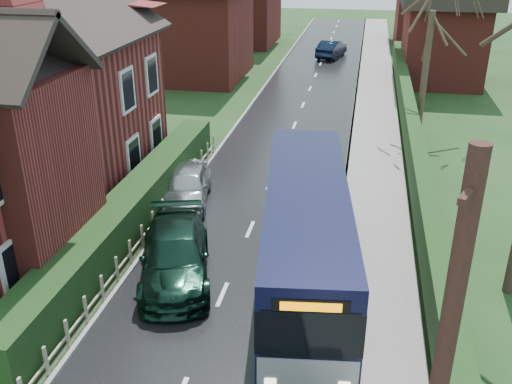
% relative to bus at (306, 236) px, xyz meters
% --- Properties ---
extents(ground, '(140.00, 140.00, 0.00)m').
position_rel_bus_xyz_m(ground, '(-2.20, -3.19, -1.50)').
color(ground, '#26461E').
rests_on(ground, ground).
extents(road, '(6.00, 100.00, 0.02)m').
position_rel_bus_xyz_m(road, '(-2.20, 6.81, -1.49)').
color(road, black).
rests_on(road, ground).
extents(pavement, '(2.50, 100.00, 0.14)m').
position_rel_bus_xyz_m(pavement, '(2.05, 6.81, -1.43)').
color(pavement, slate).
rests_on(pavement, ground).
extents(kerb_right, '(0.12, 100.00, 0.14)m').
position_rel_bus_xyz_m(kerb_right, '(0.85, 6.81, -1.43)').
color(kerb_right, gray).
rests_on(kerb_right, ground).
extents(kerb_left, '(0.12, 100.00, 0.10)m').
position_rel_bus_xyz_m(kerb_left, '(-5.25, 6.81, -1.45)').
color(kerb_left, gray).
rests_on(kerb_left, ground).
extents(front_hedge, '(1.20, 16.00, 1.60)m').
position_rel_bus_xyz_m(front_hedge, '(-6.10, 1.81, -0.70)').
color(front_hedge, '#183213').
rests_on(front_hedge, ground).
extents(picket_fence, '(0.10, 16.00, 0.90)m').
position_rel_bus_xyz_m(picket_fence, '(-5.35, 1.81, -1.05)').
color(picket_fence, tan).
rests_on(picket_fence, ground).
extents(right_wall_hedge, '(0.60, 50.00, 1.80)m').
position_rel_bus_xyz_m(right_wall_hedge, '(3.60, 6.81, -0.48)').
color(right_wall_hedge, maroon).
rests_on(right_wall_hedge, ground).
extents(bus, '(3.48, 10.18, 3.03)m').
position_rel_bus_xyz_m(bus, '(0.00, 0.00, 0.00)').
color(bus, black).
rests_on(bus, ground).
extents(car_silver, '(2.31, 4.27, 1.38)m').
position_rel_bus_xyz_m(car_silver, '(-5.00, 4.59, -0.81)').
color(car_silver, '#B2B3B7').
rests_on(car_silver, ground).
extents(car_green, '(3.33, 5.29, 1.43)m').
position_rel_bus_xyz_m(car_green, '(-3.80, -0.49, -0.79)').
color(car_green, black).
rests_on(car_green, ground).
extents(car_distant, '(2.40, 4.50, 1.41)m').
position_rel_bus_xyz_m(car_distant, '(-1.57, 33.65, -0.80)').
color(car_distant, black).
rests_on(car_distant, ground).
extents(bus_stop_sign, '(0.14, 0.43, 2.86)m').
position_rel_bus_xyz_m(bus_stop_sign, '(1.28, -2.42, 0.38)').
color(bus_stop_sign, slate).
rests_on(bus_stop_sign, ground).
extents(tree_right_far, '(4.47, 4.47, 8.63)m').
position_rel_bus_xyz_m(tree_right_far, '(4.26, 15.17, 4.95)').
color(tree_right_far, '#3D2F24').
rests_on(tree_right_far, ground).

